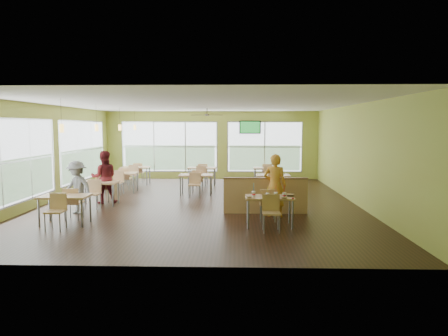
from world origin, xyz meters
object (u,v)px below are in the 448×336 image
(man_plaid, at_px, (275,185))
(food_basket, at_px, (290,195))
(main_table, at_px, (270,201))
(half_wall_divider, at_px, (265,195))

(man_plaid, relative_size, food_basket, 7.59)
(main_table, xyz_separation_m, half_wall_divider, (0.00, 1.45, -0.11))
(main_table, height_order, half_wall_divider, half_wall_divider)
(main_table, height_order, man_plaid, man_plaid)
(main_table, distance_m, half_wall_divider, 1.45)
(half_wall_divider, distance_m, food_basket, 1.50)
(food_basket, bearing_deg, half_wall_divider, 110.55)
(man_plaid, bearing_deg, main_table, 92.75)
(half_wall_divider, height_order, food_basket, half_wall_divider)
(half_wall_divider, bearing_deg, food_basket, -69.45)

